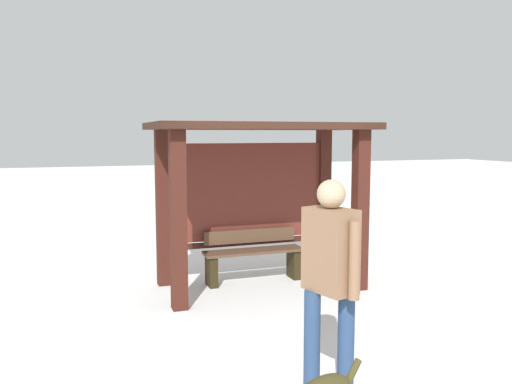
% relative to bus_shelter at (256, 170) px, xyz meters
% --- Properties ---
extents(ground_plane, '(60.00, 60.00, 0.00)m').
position_rel_bus_shelter_xyz_m(ground_plane, '(0.00, -0.15, -1.68)').
color(ground_plane, white).
extents(bus_shelter, '(3.03, 1.61, 2.34)m').
position_rel_bus_shelter_xyz_m(bus_shelter, '(0.00, 0.00, 0.00)').
color(bus_shelter, '#411C14').
rests_on(bus_shelter, ground).
extents(bench_left_inside, '(1.50, 0.36, 0.76)m').
position_rel_bus_shelter_xyz_m(bench_left_inside, '(0.00, 0.15, -1.30)').
color(bench_left_inside, brown).
rests_on(bench_left_inside, ground).
extents(person_walking, '(0.43, 0.63, 1.82)m').
position_rel_bus_shelter_xyz_m(person_walking, '(-0.50, -3.25, -0.60)').
color(person_walking, '#936A4C').
rests_on(person_walking, ground).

